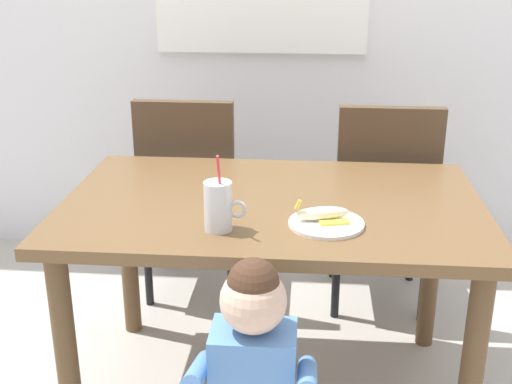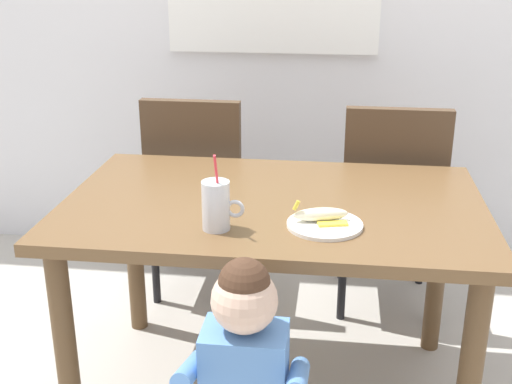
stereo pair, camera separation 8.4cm
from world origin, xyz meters
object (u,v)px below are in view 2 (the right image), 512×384
object	(u,v)px
milk_cup	(216,208)
dining_chair_left	(199,187)
dining_table	(273,229)
snack_plate	(325,225)
toddler_standing	(245,368)
peeled_banana	(321,215)
dining_chair_right	(391,198)

from	to	relation	value
milk_cup	dining_chair_left	bearing A→B (deg)	105.65
dining_table	snack_plate	distance (m)	0.29
dining_chair_left	toddler_standing	world-z (taller)	dining_chair_left
peeled_banana	dining_table	bearing A→B (deg)	131.88
dining_table	dining_chair_left	world-z (taller)	dining_chair_left
dining_chair_left	toddler_standing	bearing A→B (deg)	107.08
peeled_banana	milk_cup	bearing A→B (deg)	-166.72
dining_table	dining_chair_right	world-z (taller)	dining_chair_right
snack_plate	toddler_standing	bearing A→B (deg)	-114.14
dining_chair_right	snack_plate	bearing A→B (deg)	72.57
milk_cup	snack_plate	distance (m)	0.33
toddler_standing	dining_chair_right	bearing A→B (deg)	70.29
snack_plate	peeled_banana	xyz separation A→B (m)	(-0.01, 0.01, 0.03)
dining_table	peeled_banana	bearing A→B (deg)	-48.12
dining_chair_left	peeled_banana	xyz separation A→B (m)	(0.57, -0.86, 0.25)
dining_chair_left	dining_chair_right	size ratio (longest dim) A/B	1.00
dining_chair_left	peeled_banana	size ratio (longest dim) A/B	5.47
milk_cup	snack_plate	xyz separation A→B (m)	(0.32, 0.06, -0.06)
dining_table	milk_cup	world-z (taller)	milk_cup
toddler_standing	snack_plate	world-z (taller)	toddler_standing
dining_table	milk_cup	size ratio (longest dim) A/B	5.66
dining_chair_left	snack_plate	bearing A→B (deg)	123.57
dining_table	peeled_banana	xyz separation A→B (m)	(0.16, -0.18, 0.14)
dining_chair_right	snack_plate	distance (m)	0.91
dining_table	dining_chair_right	bearing A→B (deg)	55.60
dining_chair_left	milk_cup	size ratio (longest dim) A/B	3.90
dining_chair_left	dining_table	bearing A→B (deg)	120.86
toddler_standing	peeled_banana	distance (m)	0.53
toddler_standing	peeled_banana	bearing A→B (deg)	67.96
dining_table	toddler_standing	size ratio (longest dim) A/B	1.66
dining_chair_right	peeled_banana	size ratio (longest dim) A/B	5.47
toddler_standing	snack_plate	distance (m)	0.51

